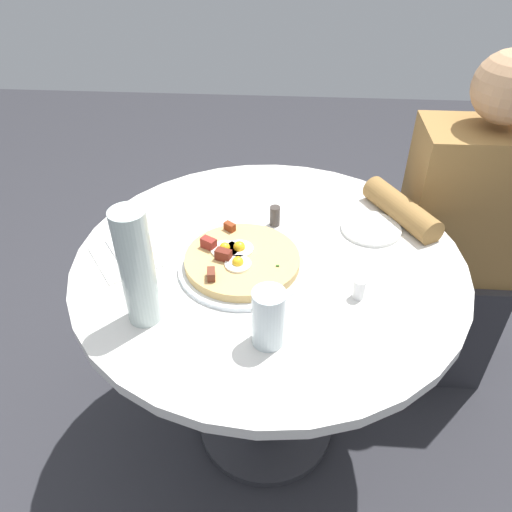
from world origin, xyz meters
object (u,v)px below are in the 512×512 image
at_px(breakfast_pizza, 241,259).
at_px(knife, 132,252).
at_px(salt_shaker, 359,289).
at_px(bread_plate, 371,229).
at_px(water_bottle, 137,268).
at_px(fork, 118,257).
at_px(pepper_shaker, 275,216).
at_px(dining_table, 268,307).
at_px(pizza_plate, 242,266).
at_px(person_seated, 457,253).
at_px(water_glass, 269,318).

bearing_deg(breakfast_pizza, knife, -6.54).
bearing_deg(salt_shaker, breakfast_pizza, -17.59).
bearing_deg(salt_shaker, bread_plate, -102.29).
bearing_deg(bread_plate, knife, 13.58).
xyz_separation_m(bread_plate, water_bottle, (0.52, 0.36, 0.13)).
height_order(fork, knife, same).
xyz_separation_m(water_bottle, pepper_shaker, (-0.26, -0.37, -0.11)).
distance_m(breakfast_pizza, salt_shaker, 0.29).
distance_m(dining_table, knife, 0.39).
distance_m(bread_plate, knife, 0.62).
xyz_separation_m(breakfast_pizza, salt_shaker, (-0.27, 0.09, -0.00)).
distance_m(pizza_plate, water_bottle, 0.29).
bearing_deg(water_bottle, pepper_shaker, -125.69).
distance_m(pizza_plate, knife, 0.28).
height_order(person_seated, salt_shaker, person_seated).
height_order(knife, water_bottle, water_bottle).
height_order(person_seated, breakfast_pizza, person_seated).
bearing_deg(person_seated, fork, 20.79).
bearing_deg(dining_table, water_bottle, 41.08).
xyz_separation_m(pizza_plate, water_bottle, (0.19, 0.18, 0.13)).
distance_m(dining_table, breakfast_pizza, 0.21).
distance_m(dining_table, water_glass, 0.36).
bearing_deg(dining_table, bread_plate, -152.91).
bearing_deg(water_glass, fork, -32.36).
bearing_deg(salt_shaker, person_seated, -129.62).
xyz_separation_m(bread_plate, salt_shaker, (0.06, 0.27, 0.02)).
bearing_deg(person_seated, knife, 20.27).
height_order(bread_plate, salt_shaker, salt_shaker).
relative_size(water_bottle, salt_shaker, 5.54).
xyz_separation_m(person_seated, breakfast_pizza, (0.66, 0.38, 0.24)).
bearing_deg(pepper_shaker, knife, 23.93).
bearing_deg(water_glass, pizza_plate, -72.33).
relative_size(pizza_plate, water_glass, 2.36).
relative_size(bread_plate, water_bottle, 0.59).
bearing_deg(pizza_plate, water_bottle, 42.94).
relative_size(knife, salt_shaker, 3.68).
height_order(breakfast_pizza, knife, breakfast_pizza).
bearing_deg(breakfast_pizza, water_bottle, 43.55).
distance_m(person_seated, salt_shaker, 0.65).
height_order(bread_plate, water_bottle, water_bottle).
bearing_deg(breakfast_pizza, water_glass, 108.40).
bearing_deg(dining_table, pizza_plate, 34.68).
distance_m(water_bottle, salt_shaker, 0.49).
xyz_separation_m(water_glass, water_bottle, (0.27, -0.05, 0.07)).
bearing_deg(salt_shaker, pizza_plate, -17.69).
relative_size(water_glass, pepper_shaker, 2.36).
bearing_deg(dining_table, water_glass, 92.21).
xyz_separation_m(person_seated, water_bottle, (0.85, 0.56, 0.35)).
height_order(pizza_plate, fork, pizza_plate).
distance_m(fork, water_bottle, 0.26).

